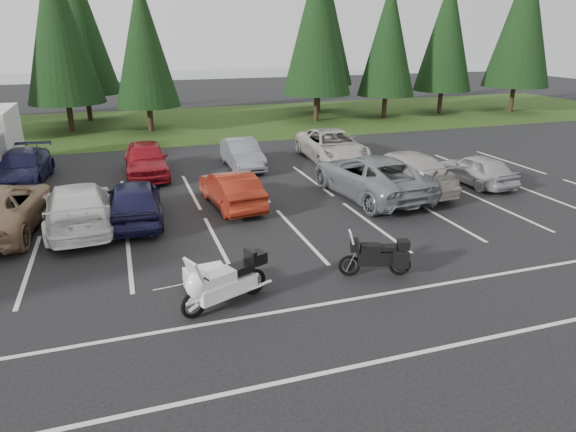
# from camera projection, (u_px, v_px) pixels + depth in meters

# --- Properties ---
(ground) EXTENTS (120.00, 120.00, 0.00)m
(ground) POSITION_uv_depth(u_px,v_px,m) (208.00, 259.00, 15.01)
(ground) COLOR black
(ground) RESTS_ON ground
(grass_strip) EXTENTS (80.00, 16.00, 0.01)m
(grass_strip) POSITION_uv_depth(u_px,v_px,m) (149.00, 125.00, 36.43)
(grass_strip) COLOR #213912
(grass_strip) RESTS_ON ground
(lake_water) EXTENTS (70.00, 50.00, 0.02)m
(lake_water) POSITION_uv_depth(u_px,v_px,m) (164.00, 84.00, 65.30)
(lake_water) COLOR slate
(lake_water) RESTS_ON ground
(stall_markings) EXTENTS (32.00, 16.00, 0.01)m
(stall_markings) POSITION_uv_depth(u_px,v_px,m) (198.00, 235.00, 16.79)
(stall_markings) COLOR silver
(stall_markings) RESTS_ON ground
(conifer_4) EXTENTS (4.80, 4.80, 11.17)m
(conifer_4) POSITION_uv_depth(u_px,v_px,m) (58.00, 27.00, 31.76)
(conifer_4) COLOR #332316
(conifer_4) RESTS_ON ground
(conifer_5) EXTENTS (4.14, 4.14, 9.63)m
(conifer_5) POSITION_uv_depth(u_px,v_px,m) (144.00, 42.00, 32.38)
(conifer_5) COLOR #332316
(conifer_5) RESTS_ON ground
(conifer_6) EXTENTS (4.93, 4.93, 11.48)m
(conifer_6) POSITION_uv_depth(u_px,v_px,m) (318.00, 25.00, 36.02)
(conifer_6) COLOR #332316
(conifer_6) RESTS_ON ground
(conifer_7) EXTENTS (4.27, 4.27, 9.94)m
(conifer_7) POSITION_uv_depth(u_px,v_px,m) (389.00, 38.00, 37.69)
(conifer_7) COLOR #332316
(conifer_7) RESTS_ON ground
(conifer_8) EXTENTS (4.53, 4.53, 10.56)m
(conifer_8) POSITION_uv_depth(u_px,v_px,m) (447.00, 33.00, 39.91)
(conifer_8) COLOR #332316
(conifer_8) RESTS_ON ground
(conifer_9) EXTENTS (5.19, 5.19, 12.10)m
(conifer_9) POSITION_uv_depth(u_px,v_px,m) (523.00, 21.00, 40.22)
(conifer_9) COLOR #332316
(conifer_9) RESTS_ON ground
(conifer_back_b) EXTENTS (4.97, 4.97, 11.58)m
(conifer_back_b) POSITION_uv_depth(u_px,v_px,m) (78.00, 24.00, 36.08)
(conifer_back_b) COLOR #332316
(conifer_back_b) RESTS_ON ground
(conifer_back_c) EXTENTS (5.50, 5.50, 12.81)m
(conifer_back_c) POSITION_uv_depth(u_px,v_px,m) (320.00, 15.00, 40.54)
(conifer_back_c) COLOR #332316
(conifer_back_c) RESTS_ON ground
(car_near_3) EXTENTS (2.50, 5.43, 1.54)m
(car_near_3) POSITION_uv_depth(u_px,v_px,m) (78.00, 206.00, 17.18)
(car_near_3) COLOR white
(car_near_3) RESTS_ON ground
(car_near_4) EXTENTS (2.01, 4.57, 1.53)m
(car_near_4) POSITION_uv_depth(u_px,v_px,m) (135.00, 201.00, 17.75)
(car_near_4) COLOR #19173A
(car_near_4) RESTS_ON ground
(car_near_5) EXTENTS (1.86, 4.29, 1.37)m
(car_near_5) POSITION_uv_depth(u_px,v_px,m) (231.00, 189.00, 19.34)
(car_near_5) COLOR maroon
(car_near_5) RESTS_ON ground
(car_near_6) EXTENTS (3.30, 6.24, 1.67)m
(car_near_6) POSITION_uv_depth(u_px,v_px,m) (370.00, 176.00, 20.56)
(car_near_6) COLOR gray
(car_near_6) RESTS_ON ground
(car_near_7) EXTENTS (2.56, 5.75, 1.64)m
(car_near_7) POSITION_uv_depth(u_px,v_px,m) (402.00, 171.00, 21.38)
(car_near_7) COLOR #BEB5AE
(car_near_7) RESTS_ON ground
(car_near_8) EXTENTS (1.81, 3.98, 1.32)m
(car_near_8) POSITION_uv_depth(u_px,v_px,m) (477.00, 169.00, 22.20)
(car_near_8) COLOR #ACABB0
(car_near_8) RESTS_ON ground
(car_far_1) EXTENTS (2.41, 5.06, 1.42)m
(car_far_1) POSITION_uv_depth(u_px,v_px,m) (22.00, 168.00, 22.28)
(car_far_1) COLOR #19183D
(car_far_1) RESTS_ON ground
(car_far_2) EXTENTS (1.95, 4.68, 1.59)m
(car_far_2) POSITION_uv_depth(u_px,v_px,m) (146.00, 159.00, 23.40)
(car_far_2) COLOR maroon
(car_far_2) RESTS_ON ground
(car_far_3) EXTENTS (1.46, 4.15, 1.37)m
(car_far_3) POSITION_uv_depth(u_px,v_px,m) (242.00, 154.00, 24.90)
(car_far_3) COLOR slate
(car_far_3) RESTS_ON ground
(car_far_4) EXTENTS (2.89, 5.73, 1.56)m
(car_far_4) POSITION_uv_depth(u_px,v_px,m) (332.00, 146.00, 26.20)
(car_far_4) COLOR beige
(car_far_4) RESTS_ON ground
(touring_motorcycle) EXTENTS (2.80, 1.81, 1.49)m
(touring_motorcycle) POSITION_uv_depth(u_px,v_px,m) (225.00, 278.00, 12.25)
(touring_motorcycle) COLOR white
(touring_motorcycle) RESTS_ON ground
(cargo_trailer) EXTENTS (1.56, 1.00, 0.68)m
(cargo_trailer) POSITION_uv_depth(u_px,v_px,m) (206.00, 281.00, 12.98)
(cargo_trailer) COLOR white
(cargo_trailer) RESTS_ON ground
(adventure_motorcycle) EXTENTS (2.32, 1.35, 1.33)m
(adventure_motorcycle) POSITION_uv_depth(u_px,v_px,m) (375.00, 253.00, 13.80)
(adventure_motorcycle) COLOR black
(adventure_motorcycle) RESTS_ON ground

